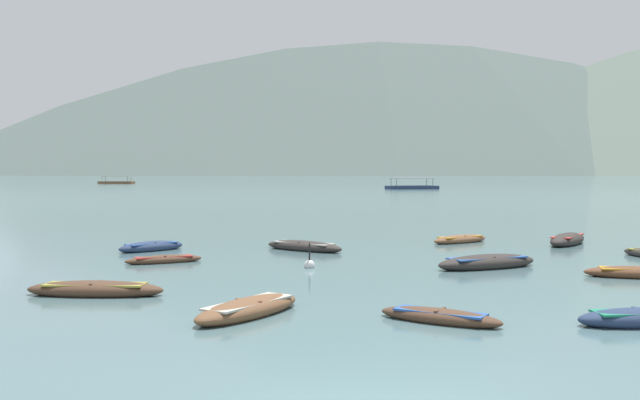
% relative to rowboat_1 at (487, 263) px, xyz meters
% --- Properties ---
extents(ground_plane, '(6000.00, 6000.00, 0.00)m').
position_rel_rowboat_1_xyz_m(ground_plane, '(-4.96, 1484.06, -0.20)').
color(ground_plane, slate).
extents(mountain_1, '(619.92, 619.92, 182.70)m').
position_rel_rowboat_1_xyz_m(mountain_1, '(-642.37, 1357.92, 91.15)').
color(mountain_1, '#4C5B56').
rests_on(mountain_1, ground).
extents(mountain_2, '(1989.61, 1989.61, 602.49)m').
position_rel_rowboat_1_xyz_m(mountain_2, '(57.50, 1661.46, 301.05)').
color(mountain_2, '#4C5B56').
rests_on(mountain_2, ground).
extents(rowboat_1, '(4.44, 3.09, 0.63)m').
position_rel_rowboat_1_xyz_m(rowboat_1, '(0.00, 0.00, 0.00)').
color(rowboat_1, '#2D2826').
rests_on(rowboat_1, ground).
extents(rowboat_3, '(3.07, 2.09, 0.39)m').
position_rel_rowboat_1_xyz_m(rowboat_3, '(-12.42, 1.19, -0.07)').
color(rowboat_3, '#4C3323').
rests_on(rowboat_3, ground).
extents(rowboat_4, '(4.07, 3.40, 0.56)m').
position_rel_rowboat_1_xyz_m(rowboat_4, '(-7.10, 5.69, -0.02)').
color(rowboat_4, '#2D2826').
rests_on(rowboat_4, ground).
extents(rowboat_5, '(3.02, 3.12, 0.55)m').
position_rel_rowboat_1_xyz_m(rowboat_5, '(-14.03, 5.42, -0.03)').
color(rowboat_5, navy).
rests_on(rowboat_5, ground).
extents(rowboat_8, '(3.06, 2.27, 0.40)m').
position_rel_rowboat_1_xyz_m(rowboat_8, '(-3.18, -9.48, -0.07)').
color(rowboat_8, '#4C3323').
rests_on(rowboat_8, ground).
extents(rowboat_9, '(3.52, 3.06, 0.49)m').
position_rel_rowboat_1_xyz_m(rowboat_9, '(0.69, 9.41, -0.04)').
color(rowboat_9, brown).
rests_on(rowboat_9, ground).
extents(rowboat_10, '(2.93, 3.81, 0.54)m').
position_rel_rowboat_1_xyz_m(rowboat_10, '(-7.83, -8.80, -0.03)').
color(rowboat_10, brown).
rests_on(rowboat_10, ground).
extents(rowboat_11, '(3.36, 4.35, 0.70)m').
position_rel_rowboat_1_xyz_m(rowboat_11, '(5.86, 8.69, 0.02)').
color(rowboat_11, '#2D2826').
rests_on(rowboat_11, ground).
extents(rowboat_12, '(4.05, 1.23, 0.53)m').
position_rel_rowboat_1_xyz_m(rowboat_12, '(-12.62, -6.06, -0.03)').
color(rowboat_12, '#4C3323').
rests_on(rowboat_12, ground).
extents(ferry_0, '(10.84, 4.51, 2.54)m').
position_rel_rowboat_1_xyz_m(ferry_0, '(-76.21, 196.78, 0.25)').
color(ferry_0, brown).
rests_on(ferry_0, ground).
extents(ferry_1, '(11.66, 7.12, 2.54)m').
position_rel_rowboat_1_xyz_m(ferry_1, '(10.98, 124.86, 0.25)').
color(ferry_1, navy).
rests_on(ferry_1, ground).
extents(mooring_buoy, '(0.41, 0.41, 1.05)m').
position_rel_rowboat_1_xyz_m(mooring_buoy, '(-6.63, -0.10, -0.10)').
color(mooring_buoy, silver).
rests_on(mooring_buoy, ground).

